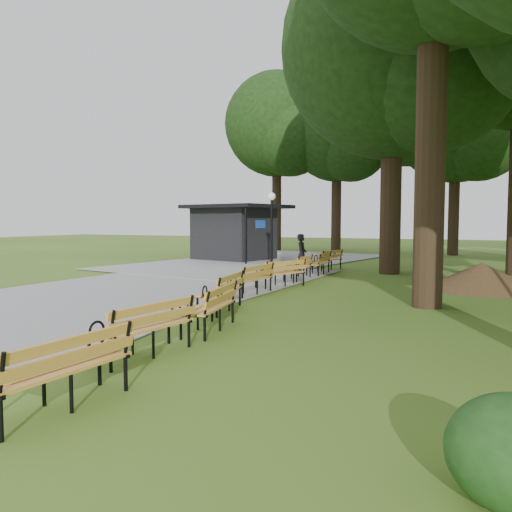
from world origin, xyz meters
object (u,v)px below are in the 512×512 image
at_px(dirt_mound, 482,277).
at_px(bench_2, 209,307).
at_px(kiosk, 234,233).
at_px(bench_1, 143,328).
at_px(bench_8, 327,260).
at_px(bench_0, 57,370).
at_px(bench_5, 280,273).
at_px(bench_6, 298,268).
at_px(lamp_post, 272,215).
at_px(lawn_tree_2, 393,47).
at_px(bench_4, 250,280).
at_px(person, 302,254).
at_px(bench_7, 318,263).
at_px(bench_3, 220,292).

bearing_deg(dirt_mound, bench_2, -119.89).
bearing_deg(dirt_mound, kiosk, 147.94).
bearing_deg(bench_1, bench_2, -171.90).
distance_m(kiosk, bench_8, 7.12).
distance_m(dirt_mound, bench_2, 9.33).
relative_size(bench_0, bench_1, 1.00).
relative_size(bench_5, bench_6, 1.00).
bearing_deg(lamp_post, bench_5, -64.64).
bearing_deg(lawn_tree_2, bench_4, -108.73).
xyz_separation_m(person, kiosk, (-5.66, 5.38, 0.66)).
bearing_deg(bench_4, lamp_post, -157.92).
height_order(bench_0, bench_1, same).
relative_size(bench_0, bench_8, 1.00).
height_order(dirt_mound, bench_7, bench_7).
bearing_deg(bench_8, lawn_tree_2, 97.06).
distance_m(bench_2, bench_3, 2.11).
bearing_deg(bench_0, lamp_post, -161.06).
bearing_deg(lawn_tree_2, lamp_post, -173.12).
distance_m(kiosk, bench_6, 9.67).
xyz_separation_m(person, bench_8, (0.45, 1.86, -0.34)).
distance_m(person, dirt_mound, 6.73).
distance_m(bench_2, bench_5, 6.39).
bearing_deg(bench_1, bench_4, -161.24).
relative_size(person, bench_4, 0.82).
distance_m(bench_3, bench_4, 2.49).
bearing_deg(bench_4, kiosk, -146.95).
height_order(dirt_mound, bench_6, bench_6).
bearing_deg(bench_4, bench_0, 15.19).
bearing_deg(bench_8, bench_2, 17.99).
distance_m(bench_4, bench_5, 1.90).
height_order(lamp_post, bench_2, lamp_post).
bearing_deg(bench_4, bench_5, 179.76).
bearing_deg(bench_5, kiosk, -121.84).
height_order(bench_4, bench_7, same).
bearing_deg(bench_5, bench_2, 33.44).
bearing_deg(dirt_mound, bench_8, 145.87).
height_order(bench_0, bench_5, same).
bearing_deg(bench_1, bench_8, -166.62).
bearing_deg(bench_0, bench_4, -164.18).
bearing_deg(person, bench_2, 174.31).
xyz_separation_m(bench_5, bench_7, (-0.02, 3.97, 0.00)).
xyz_separation_m(kiosk, bench_1, (7.36, -17.63, -1.00)).
bearing_deg(bench_8, dirt_mound, 67.91).
xyz_separation_m(bench_3, bench_4, (-0.38, 2.46, 0.00)).
distance_m(person, lamp_post, 2.53).
bearing_deg(kiosk, person, -30.41).
relative_size(bench_6, lawn_tree_2, 0.15).
bearing_deg(kiosk, bench_3, -51.21).
distance_m(bench_3, lawn_tree_2, 13.07).
xyz_separation_m(kiosk, bench_8, (6.11, -3.52, -1.00)).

